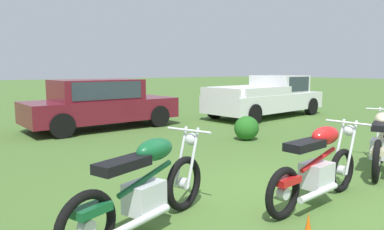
{
  "coord_description": "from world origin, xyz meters",
  "views": [
    {
      "loc": [
        -3.69,
        -2.94,
        1.73
      ],
      "look_at": [
        -0.03,
        2.46,
        0.88
      ],
      "focal_mm": 33.22,
      "sensor_mm": 36.0,
      "label": 1
    }
  ],
  "objects_px": {
    "motorcycle_green": "(145,187)",
    "shrub_low": "(247,128)",
    "motorcycle_cream": "(381,142)",
    "car_burgundy": "(100,101)",
    "motorcycle_red": "(317,166)",
    "pickup_truck_white": "(270,96)"
  },
  "relations": [
    {
      "from": "motorcycle_green",
      "to": "shrub_low",
      "type": "bearing_deg",
      "value": 14.45
    },
    {
      "from": "motorcycle_green",
      "to": "motorcycle_cream",
      "type": "distance_m",
      "value": 4.35
    },
    {
      "from": "motorcycle_green",
      "to": "motorcycle_cream",
      "type": "bearing_deg",
      "value": -23.59
    },
    {
      "from": "motorcycle_green",
      "to": "car_burgundy",
      "type": "bearing_deg",
      "value": 53.03
    },
    {
      "from": "car_burgundy",
      "to": "motorcycle_red",
      "type": "bearing_deg",
      "value": -92.49
    },
    {
      "from": "car_burgundy",
      "to": "motorcycle_green",
      "type": "bearing_deg",
      "value": -110.51
    },
    {
      "from": "car_burgundy",
      "to": "pickup_truck_white",
      "type": "height_order",
      "value": "pickup_truck_white"
    },
    {
      "from": "motorcycle_cream",
      "to": "pickup_truck_white",
      "type": "distance_m",
      "value": 7.16
    },
    {
      "from": "pickup_truck_white",
      "to": "shrub_low",
      "type": "distance_m",
      "value": 4.76
    },
    {
      "from": "motorcycle_green",
      "to": "pickup_truck_white",
      "type": "xyz_separation_m",
      "value": [
        8.07,
        5.92,
        0.26
      ]
    },
    {
      "from": "motorcycle_green",
      "to": "shrub_low",
      "type": "distance_m",
      "value": 5.27
    },
    {
      "from": "motorcycle_green",
      "to": "pickup_truck_white",
      "type": "relative_size",
      "value": 0.4
    },
    {
      "from": "motorcycle_red",
      "to": "car_burgundy",
      "type": "height_order",
      "value": "car_burgundy"
    },
    {
      "from": "motorcycle_red",
      "to": "car_burgundy",
      "type": "distance_m",
      "value": 7.26
    },
    {
      "from": "motorcycle_red",
      "to": "car_burgundy",
      "type": "relative_size",
      "value": 0.46
    },
    {
      "from": "motorcycle_cream",
      "to": "pickup_truck_white",
      "type": "height_order",
      "value": "pickup_truck_white"
    },
    {
      "from": "car_burgundy",
      "to": "pickup_truck_white",
      "type": "distance_m",
      "value": 6.2
    },
    {
      "from": "pickup_truck_white",
      "to": "shrub_low",
      "type": "xyz_separation_m",
      "value": [
        -3.78,
        -2.86,
        -0.46
      ]
    },
    {
      "from": "motorcycle_green",
      "to": "motorcycle_cream",
      "type": "relative_size",
      "value": 1.06
    },
    {
      "from": "pickup_truck_white",
      "to": "shrub_low",
      "type": "bearing_deg",
      "value": -150.52
    },
    {
      "from": "motorcycle_red",
      "to": "motorcycle_cream",
      "type": "xyz_separation_m",
      "value": [
        2.16,
        0.33,
        0.0
      ]
    },
    {
      "from": "motorcycle_cream",
      "to": "motorcycle_green",
      "type": "bearing_deg",
      "value": 152.84
    }
  ]
}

